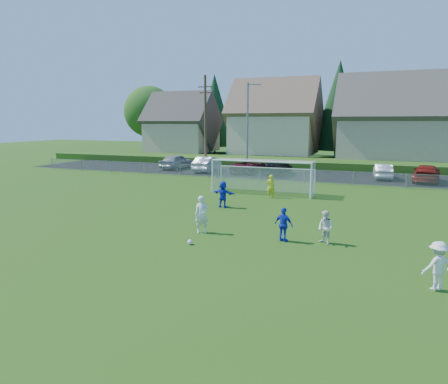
{
  "coord_description": "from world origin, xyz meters",
  "views": [
    {
      "loc": [
        7.86,
        -12.2,
        5.24
      ],
      "look_at": [
        0.0,
        8.0,
        1.4
      ],
      "focal_mm": 32.0,
      "sensor_mm": 36.0,
      "label": 1
    }
  ],
  "objects_px": {
    "car_b": "(207,164)",
    "car_c": "(249,166)",
    "player_blue_a": "(284,225)",
    "player_blue_b": "(223,194)",
    "player_white_c": "(438,266)",
    "soccer_goal": "(264,171)",
    "player_white_b": "(325,228)",
    "car_g": "(426,173)",
    "car_d": "(278,167)",
    "player_white_a": "(202,215)",
    "goalkeeper": "(271,186)",
    "soccer_ball": "(190,242)",
    "car_a": "(177,161)",
    "car_f": "(383,171)"
  },
  "relations": [
    {
      "from": "car_a",
      "to": "player_blue_b",
      "type": "bearing_deg",
      "value": 132.95
    },
    {
      "from": "player_white_c",
      "to": "player_blue_b",
      "type": "relative_size",
      "value": 0.96
    },
    {
      "from": "car_c",
      "to": "soccer_goal",
      "type": "relative_size",
      "value": 0.7
    },
    {
      "from": "goalkeeper",
      "to": "car_c",
      "type": "xyz_separation_m",
      "value": [
        -5.49,
        12.17,
        -0.09
      ]
    },
    {
      "from": "player_white_c",
      "to": "player_white_b",
      "type": "bearing_deg",
      "value": -74.6
    },
    {
      "from": "goalkeeper",
      "to": "car_d",
      "type": "distance_m",
      "value": 12.21
    },
    {
      "from": "player_blue_b",
      "to": "car_b",
      "type": "distance_m",
      "value": 18.05
    },
    {
      "from": "soccer_ball",
      "to": "soccer_goal",
      "type": "bearing_deg",
      "value": 92.07
    },
    {
      "from": "player_blue_a",
      "to": "soccer_goal",
      "type": "xyz_separation_m",
      "value": [
        -4.14,
        11.43,
        0.86
      ]
    },
    {
      "from": "soccer_ball",
      "to": "car_c",
      "type": "distance_m",
      "value": 24.45
    },
    {
      "from": "player_white_b",
      "to": "soccer_goal",
      "type": "distance_m",
      "value": 12.66
    },
    {
      "from": "player_blue_b",
      "to": "car_g",
      "type": "relative_size",
      "value": 0.32
    },
    {
      "from": "player_blue_a",
      "to": "goalkeeper",
      "type": "xyz_separation_m",
      "value": [
        -3.16,
        9.83,
        0.04
      ]
    },
    {
      "from": "goalkeeper",
      "to": "car_c",
      "type": "relative_size",
      "value": 0.31
    },
    {
      "from": "car_a",
      "to": "car_b",
      "type": "relative_size",
      "value": 1.0
    },
    {
      "from": "player_white_b",
      "to": "soccer_goal",
      "type": "xyz_separation_m",
      "value": [
        -5.9,
        11.16,
        0.9
      ]
    },
    {
      "from": "car_c",
      "to": "soccer_ball",
      "type": "bearing_deg",
      "value": 104.6
    },
    {
      "from": "player_blue_b",
      "to": "car_a",
      "type": "bearing_deg",
      "value": -41.46
    },
    {
      "from": "car_c",
      "to": "soccer_goal",
      "type": "height_order",
      "value": "soccer_goal"
    },
    {
      "from": "car_f",
      "to": "player_white_a",
      "type": "bearing_deg",
      "value": 66.57
    },
    {
      "from": "player_blue_a",
      "to": "car_g",
      "type": "bearing_deg",
      "value": -90.82
    },
    {
      "from": "player_white_b",
      "to": "player_blue_b",
      "type": "distance_m",
      "value": 8.71
    },
    {
      "from": "soccer_ball",
      "to": "car_a",
      "type": "xyz_separation_m",
      "value": [
        -13.69,
        24.7,
        0.71
      ]
    },
    {
      "from": "goalkeeper",
      "to": "car_g",
      "type": "bearing_deg",
      "value": -149.11
    },
    {
      "from": "player_blue_b",
      "to": "car_b",
      "type": "bearing_deg",
      "value": -50.21
    },
    {
      "from": "soccer_ball",
      "to": "car_b",
      "type": "relative_size",
      "value": 0.05
    },
    {
      "from": "car_d",
      "to": "player_blue_b",
      "type": "bearing_deg",
      "value": 91.77
    },
    {
      "from": "player_white_a",
      "to": "car_b",
      "type": "xyz_separation_m",
      "value": [
        -9.29,
        21.78,
        -0.1
      ]
    },
    {
      "from": "player_blue_a",
      "to": "soccer_goal",
      "type": "height_order",
      "value": "soccer_goal"
    },
    {
      "from": "car_g",
      "to": "car_d",
      "type": "bearing_deg",
      "value": 7.92
    },
    {
      "from": "car_b",
      "to": "car_f",
      "type": "xyz_separation_m",
      "value": [
        17.38,
        0.88,
        -0.09
      ]
    },
    {
      "from": "player_blue_a",
      "to": "car_d",
      "type": "relative_size",
      "value": 0.3
    },
    {
      "from": "player_white_c",
      "to": "car_g",
      "type": "bearing_deg",
      "value": -126.67
    },
    {
      "from": "car_f",
      "to": "car_g",
      "type": "bearing_deg",
      "value": 164.7
    },
    {
      "from": "player_white_a",
      "to": "player_blue_b",
      "type": "bearing_deg",
      "value": 74.39
    },
    {
      "from": "player_white_a",
      "to": "player_blue_b",
      "type": "height_order",
      "value": "player_white_a"
    },
    {
      "from": "car_b",
      "to": "car_c",
      "type": "distance_m",
      "value": 4.6
    },
    {
      "from": "soccer_goal",
      "to": "player_white_b",
      "type": "bearing_deg",
      "value": -62.15
    },
    {
      "from": "soccer_ball",
      "to": "car_b",
      "type": "xyz_separation_m",
      "value": [
        -9.59,
        23.68,
        0.68
      ]
    },
    {
      "from": "player_blue_a",
      "to": "player_blue_b",
      "type": "relative_size",
      "value": 0.93
    },
    {
      "from": "player_white_b",
      "to": "car_c",
      "type": "height_order",
      "value": "player_white_b"
    },
    {
      "from": "player_white_b",
      "to": "car_c",
      "type": "distance_m",
      "value": 24.11
    },
    {
      "from": "car_d",
      "to": "soccer_goal",
      "type": "height_order",
      "value": "soccer_goal"
    },
    {
      "from": "player_white_a",
      "to": "goalkeeper",
      "type": "xyz_separation_m",
      "value": [
        0.79,
        9.86,
        -0.08
      ]
    },
    {
      "from": "player_blue_a",
      "to": "car_c",
      "type": "bearing_deg",
      "value": -49.98
    },
    {
      "from": "car_c",
      "to": "car_d",
      "type": "height_order",
      "value": "car_d"
    },
    {
      "from": "player_white_b",
      "to": "car_f",
      "type": "distance_m",
      "value": 22.49
    },
    {
      "from": "car_d",
      "to": "car_f",
      "type": "bearing_deg",
      "value": -175.16
    },
    {
      "from": "car_b",
      "to": "car_c",
      "type": "bearing_deg",
      "value": 178.08
    },
    {
      "from": "player_white_b",
      "to": "player_white_c",
      "type": "xyz_separation_m",
      "value": [
        3.89,
        -3.57,
        0.05
      ]
    }
  ]
}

